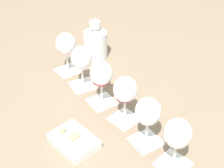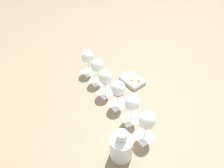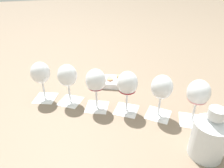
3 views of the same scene
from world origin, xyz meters
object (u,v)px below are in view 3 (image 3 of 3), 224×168
(wine_glass_4, at_px, (68,77))
(wine_glass_5, at_px, (41,75))
(snack_dish, at_px, (110,82))
(wine_glass_0, at_px, (198,95))
(ceramic_vase, at_px, (209,136))
(wine_glass_1, at_px, (162,89))
(wine_glass_3, at_px, (96,82))
(wine_glass_2, at_px, (127,85))

(wine_glass_4, relative_size, wine_glass_5, 1.00)
(wine_glass_4, bearing_deg, snack_dish, -157.58)
(wine_glass_0, relative_size, ceramic_vase, 1.00)
(wine_glass_1, bearing_deg, wine_glass_3, -31.42)
(wine_glass_0, xyz_separation_m, wine_glass_2, (0.21, -0.15, 0.00))
(wine_glass_3, bearing_deg, wine_glass_4, -39.02)
(ceramic_vase, relative_size, snack_dish, 0.95)
(wine_glass_4, bearing_deg, ceramic_vase, 128.91)
(wine_glass_3, distance_m, snack_dish, 0.23)
(wine_glass_0, distance_m, wine_glass_5, 0.64)
(wine_glass_0, bearing_deg, wine_glass_2, -34.96)
(wine_glass_5, xyz_separation_m, snack_dish, (-0.32, -0.03, -0.11))
(wine_glass_2, relative_size, wine_glass_4, 1.00)
(wine_glass_0, bearing_deg, wine_glass_3, -33.15)
(wine_glass_1, relative_size, wine_glass_2, 1.00)
(wine_glass_0, bearing_deg, ceramic_vase, 64.55)
(wine_glass_0, height_order, wine_glass_5, same)
(wine_glass_4, height_order, snack_dish, wine_glass_4)
(wine_glass_2, relative_size, wine_glass_3, 1.00)
(wine_glass_2, relative_size, snack_dish, 0.95)
(wine_glass_3, bearing_deg, wine_glass_5, -35.39)
(wine_glass_3, height_order, snack_dish, wine_glass_3)
(wine_glass_2, bearing_deg, wine_glass_1, 146.67)
(wine_glass_5, relative_size, snack_dish, 0.95)
(wine_glass_0, relative_size, wine_glass_3, 1.00)
(wine_glass_2, distance_m, wine_glass_5, 0.38)
(snack_dish, bearing_deg, ceramic_vase, 104.41)
(wine_glass_5, bearing_deg, snack_dish, -175.44)
(ceramic_vase, bearing_deg, wine_glass_2, -64.09)
(wine_glass_1, height_order, snack_dish, wine_glass_1)
(wine_glass_1, height_order, wine_glass_3, same)
(wine_glass_0, height_order, wine_glass_1, same)
(wine_glass_3, distance_m, ceramic_vase, 0.44)
(wine_glass_2, height_order, wine_glass_3, same)
(wine_glass_1, distance_m, ceramic_vase, 0.23)
(wine_glass_4, distance_m, ceramic_vase, 0.56)
(wine_glass_0, height_order, wine_glass_2, same)
(wine_glass_0, xyz_separation_m, wine_glass_4, (0.42, -0.29, -0.00))
(wine_glass_1, distance_m, wine_glass_3, 0.26)
(wine_glass_1, bearing_deg, wine_glass_5, -33.38)
(ceramic_vase, bearing_deg, wine_glass_0, -115.45)
(ceramic_vase, distance_m, snack_dish, 0.55)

